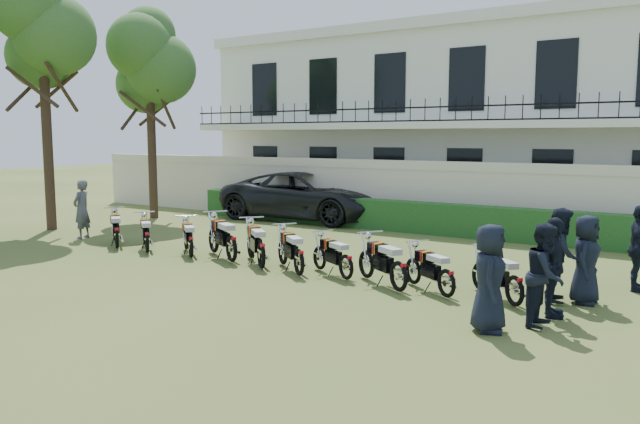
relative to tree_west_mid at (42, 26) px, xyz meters
The scene contains 24 objects.
ground 11.62m from the tree_west_mid, ahead, with size 100.00×100.00×0.00m, color #3F5321.
perimeter_wall 12.99m from the tree_west_mid, 36.52° to the left, with size 30.00×0.35×2.30m.
hedge 13.64m from the tree_west_mid, 30.67° to the left, with size 18.00×0.60×1.00m, color #163F18.
building 16.32m from the tree_west_mid, 53.88° to the left, with size 20.40×9.60×7.40m.
tree_west_mid is the anchor object (origin of this frame).
tree_west_near 4.11m from the tree_west_mid, 82.87° to the left, with size 3.40×3.20×7.90m.
motorcycle_0 7.93m from the tree_west_mid, 13.89° to the right, with size 1.59×1.21×1.04m.
motorcycle_1 8.75m from the tree_west_mid, 11.09° to the right, with size 1.49×1.19×0.99m.
motorcycle_2 9.80m from the tree_west_mid, ahead, with size 1.44×1.18×0.97m.
motorcycle_3 10.73m from the tree_west_mid, ahead, with size 1.88×1.12×1.14m.
motorcycle_4 11.66m from the tree_west_mid, ahead, with size 1.59×1.35×1.09m.
motorcycle_5 12.68m from the tree_west_mid, ahead, with size 1.57×1.21×1.03m.
motorcycle_6 13.62m from the tree_west_mid, ahead, with size 1.58×0.90×0.95m.
motorcycle_7 14.90m from the tree_west_mid, ahead, with size 1.70×1.11×1.06m.
motorcycle_8 15.79m from the tree_west_mid, ahead, with size 1.52×1.03×0.96m.
motorcycle_9 16.96m from the tree_west_mid, ahead, with size 1.42×1.25×0.98m.
suv 10.56m from the tree_west_mid, 50.20° to the left, with size 2.97×6.45×1.79m, color black.
inspector 6.27m from the tree_west_mid, 12.85° to the right, with size 0.66×0.43×1.80m, color slate.
officer_0 17.05m from the tree_west_mid, ahead, with size 0.85×0.55×1.74m, color black.
officer_1 17.57m from the tree_west_mid, ahead, with size 0.83×0.65×1.71m, color black.
officer_2 17.49m from the tree_west_mid, ahead, with size 1.02×0.42×1.74m, color black.
officer_3 17.74m from the tree_west_mid, ahead, with size 0.82×0.53×1.67m, color black.
officer_4 17.32m from the tree_west_mid, ahead, with size 0.87×0.68×1.78m, color black.
officer_5 18.45m from the tree_west_mid, ahead, with size 1.03×0.43×1.75m, color black.
Camera 1 is at (9.46, -11.27, 3.11)m, focal length 35.00 mm.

